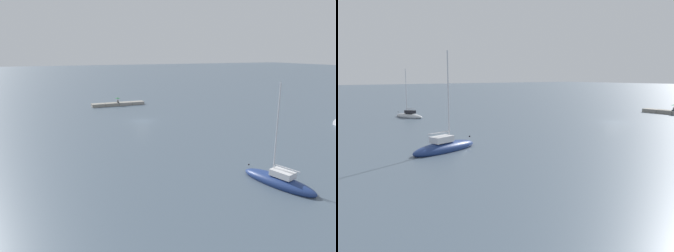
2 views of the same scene
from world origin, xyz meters
TOP-DOWN VIEW (x-y plane):
  - ground_plane at (0.00, 0.00)m, footprint 500.00×500.00m
  - seawall_pier at (0.00, -18.31)m, footprint 12.37×1.96m
  - person_seated_grey_left at (0.12, -18.13)m, footprint 0.40×0.61m
  - umbrella_open_green at (0.12, -18.26)m, footprint 1.14×1.14m
  - sailboat_navy_near at (-3.47, 31.19)m, footprint 4.06×7.85m

SIDE VIEW (x-z plane):
  - ground_plane at x=0.00m, z-range 0.00..0.00m
  - seawall_pier at x=0.00m, z-range 0.00..0.71m
  - sailboat_navy_near at x=-3.47m, z-range -4.64..5.38m
  - person_seated_grey_left at x=0.12m, z-range 0.60..1.33m
  - umbrella_open_green at x=0.12m, z-range 1.18..2.44m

